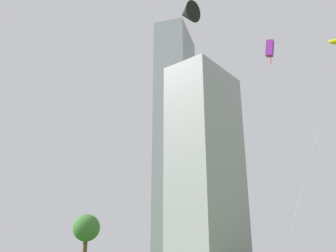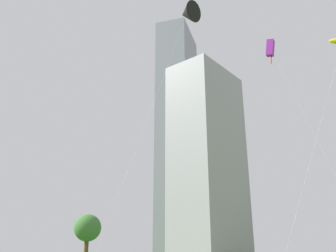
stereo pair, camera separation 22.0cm
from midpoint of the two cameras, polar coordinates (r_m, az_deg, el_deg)
name	(u,v)px [view 2 (the right image)]	position (r m, az deg, el deg)	size (l,w,h in m)	color
kite_flying_0	(270,48)	(43.36, 15.69, 11.46)	(7.80, 1.14, 24.95)	silver
kite_flying_3	(188,13)	(46.60, 3.22, 16.98)	(6.41, 11.29, 31.31)	silver
park_tree_0	(88,229)	(53.97, -12.20, -15.24)	(3.71, 3.71, 7.87)	brown
distant_highrise_0	(178,137)	(166.46, 1.60, -1.75)	(14.05, 24.96, 108.53)	gray
distant_highrise_1	(208,162)	(120.07, 6.27, -5.58)	(15.70, 24.44, 63.37)	#939399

